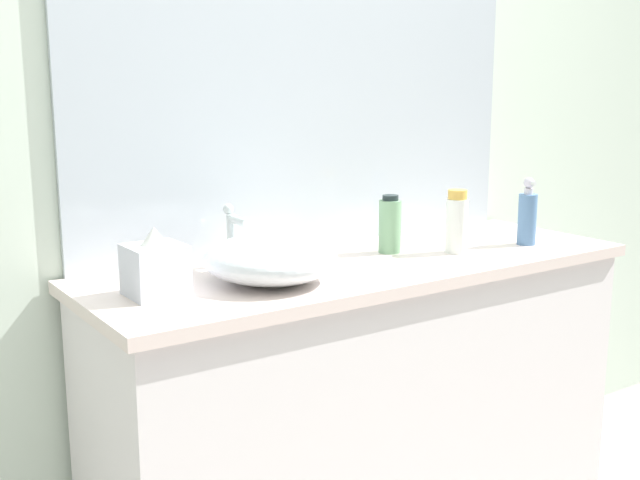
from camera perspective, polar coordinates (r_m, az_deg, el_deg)
bathroom_wall_rear at (r=2.27m, az=-3.81°, el=11.06°), size 6.00×0.06×2.60m
vanity_counter at (r=2.26m, az=3.19°, el=-11.85°), size 1.54×0.53×0.84m
wall_mirror_panel at (r=2.30m, az=-0.69°, el=13.73°), size 1.47×0.01×1.14m
sink_basin at (r=1.91m, az=-3.61°, el=-1.37°), size 0.32×0.34×0.11m
faucet at (r=2.06m, az=-6.31°, el=0.66°), size 0.03×0.11×0.16m
soap_dispenser at (r=2.41m, az=14.79°, el=1.68°), size 0.05×0.05×0.20m
lotion_bottle at (r=2.23m, az=5.09°, el=1.08°), size 0.06×0.06×0.16m
perfume_bottle at (r=2.25m, az=9.87°, el=1.26°), size 0.06×0.06×0.18m
tissue_box at (r=1.81m, az=-11.84°, el=-1.92°), size 0.13×0.13×0.16m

